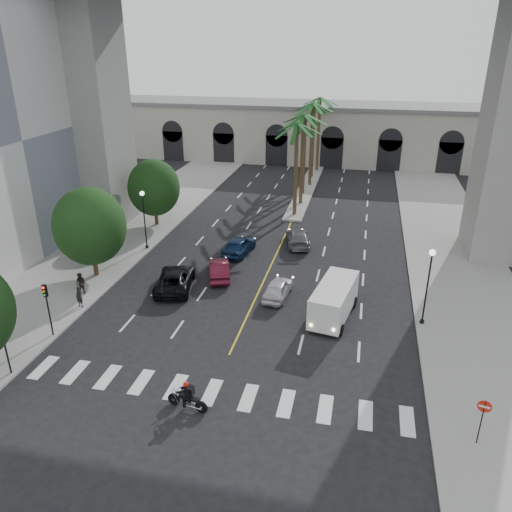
{
  "coord_description": "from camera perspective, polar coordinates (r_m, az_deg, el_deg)",
  "views": [
    {
      "loc": [
        6.93,
        -21.78,
        17.15
      ],
      "look_at": [
        0.74,
        6.0,
        4.76
      ],
      "focal_mm": 35.0,
      "sensor_mm": 36.0,
      "label": 1
    }
  ],
  "objects": [
    {
      "name": "bridge",
      "position": [
        43.95,
        8.8,
        25.05
      ],
      "size": [
        75.0,
        13.0,
        26.0
      ],
      "color": "gray",
      "rests_on": "ground"
    },
    {
      "name": "palm_c",
      "position": [
        58.8,
        5.67,
        15.36
      ],
      "size": [
        3.2,
        3.2,
        10.1
      ],
      "color": "#47331E",
      "rests_on": "ground"
    },
    {
      "name": "car_d",
      "position": [
        45.28,
        4.81,
        2.13
      ],
      "size": [
        3.01,
        5.14,
        1.4
      ],
      "primitive_type": "imported",
      "rotation": [
        0.0,
        0.0,
        3.37
      ],
      "color": "slate",
      "rests_on": "ground"
    },
    {
      "name": "traffic_signal_far",
      "position": [
        33.0,
        -22.78,
        -4.82
      ],
      "size": [
        0.25,
        0.18,
        3.65
      ],
      "color": "black",
      "rests_on": "ground"
    },
    {
      "name": "sidewalk_left",
      "position": [
        46.11,
        -16.91,
        0.72
      ],
      "size": [
        8.0,
        100.0,
        0.15
      ],
      "primitive_type": "cube",
      "color": "gray",
      "rests_on": "ground"
    },
    {
      "name": "palm_f",
      "position": [
        70.53,
        7.33,
        17.09
      ],
      "size": [
        3.2,
        3.2,
        10.7
      ],
      "color": "#47331E",
      "rests_on": "ground"
    },
    {
      "name": "car_a",
      "position": [
        36.01,
        2.48,
        -3.74
      ],
      "size": [
        1.91,
        4.04,
        1.33
      ],
      "primitive_type": "imported",
      "rotation": [
        0.0,
        0.0,
        3.05
      ],
      "color": "silver",
      "rests_on": "ground"
    },
    {
      "name": "pedestrian_b",
      "position": [
        38.22,
        -19.38,
        -2.98
      ],
      "size": [
        0.78,
        0.61,
        1.61
      ],
      "primitive_type": "imported",
      "rotation": [
        0.0,
        0.0,
        -0.0
      ],
      "color": "black",
      "rests_on": "sidewalk_left"
    },
    {
      "name": "street_tree_far",
      "position": [
        49.9,
        -11.59,
        7.65
      ],
      "size": [
        5.04,
        5.04,
        6.68
      ],
      "color": "#382616",
      "rests_on": "ground"
    },
    {
      "name": "pier_building",
      "position": [
        78.17,
        7.52,
        13.84
      ],
      "size": [
        71.0,
        10.5,
        8.5
      ],
      "color": "#B0AA9E",
      "rests_on": "ground"
    },
    {
      "name": "sidewalk_right",
      "position": [
        41.35,
        22.6,
        -2.81
      ],
      "size": [
        8.0,
        100.0,
        0.15
      ],
      "primitive_type": "cube",
      "color": "gray",
      "rests_on": "ground"
    },
    {
      "name": "traffic_signal_near",
      "position": [
        30.31,
        -26.97,
        -8.21
      ],
      "size": [
        0.25,
        0.18,
        3.65
      ],
      "color": "black",
      "rests_on": "ground"
    },
    {
      "name": "car_b",
      "position": [
        38.97,
        -4.22,
        -1.51
      ],
      "size": [
        2.76,
        4.53,
        1.41
      ],
      "primitive_type": "imported",
      "rotation": [
        0.0,
        0.0,
        3.46
      ],
      "color": "#531020",
      "rests_on": "ground"
    },
    {
      "name": "palm_e",
      "position": [
        66.64,
        6.69,
        16.51
      ],
      "size": [
        3.2,
        3.2,
        10.4
      ],
      "color": "#47331E",
      "rests_on": "ground"
    },
    {
      "name": "street_tree_mid",
      "position": [
        39.69,
        -18.46,
        3.25
      ],
      "size": [
        5.44,
        5.44,
        7.21
      ],
      "color": "#382616",
      "rests_on": "ground"
    },
    {
      "name": "pedestrian_a",
      "position": [
        36.42,
        -19.54,
        -4.42
      ],
      "size": [
        0.63,
        0.49,
        1.53
      ],
      "primitive_type": "imported",
      "rotation": [
        0.0,
        0.0,
        -0.25
      ],
      "color": "black",
      "rests_on": "sidewalk_left"
    },
    {
      "name": "palm_a",
      "position": [
        50.91,
        4.72,
        14.35
      ],
      "size": [
        3.2,
        3.2,
        10.3
      ],
      "color": "#47331E",
      "rests_on": "ground"
    },
    {
      "name": "median",
      "position": [
        62.55,
        5.77,
        7.59
      ],
      "size": [
        2.0,
        24.0,
        0.2
      ],
      "primitive_type": "cube",
      "color": "gray",
      "rests_on": "ground"
    },
    {
      "name": "car_e",
      "position": [
        43.23,
        -1.94,
        1.24
      ],
      "size": [
        2.42,
        4.71,
        1.53
      ],
      "primitive_type": "imported",
      "rotation": [
        0.0,
        0.0,
        3.0
      ],
      "color": "#10274C",
      "rests_on": "ground"
    },
    {
      "name": "lamp_post_left_far",
      "position": [
        44.25,
        -12.68,
        4.59
      ],
      "size": [
        0.4,
        0.4,
        5.35
      ],
      "color": "black",
      "rests_on": "ground"
    },
    {
      "name": "car_c",
      "position": [
        37.68,
        -9.25,
        -2.61
      ],
      "size": [
        3.5,
        5.77,
        1.5
      ],
      "primitive_type": "imported",
      "rotation": [
        0.0,
        0.0,
        3.34
      ],
      "color": "black",
      "rests_on": "ground"
    },
    {
      "name": "ground",
      "position": [
        28.58,
        -4.19,
        -13.43
      ],
      "size": [
        140.0,
        140.0,
        0.0
      ],
      "primitive_type": "plane",
      "color": "black",
      "rests_on": "ground"
    },
    {
      "name": "palm_d",
      "position": [
        62.61,
        6.52,
        16.5
      ],
      "size": [
        3.2,
        3.2,
        10.9
      ],
      "color": "#47331E",
      "rests_on": "ground"
    },
    {
      "name": "do_not_enter_sign",
      "position": [
        25.4,
        24.51,
        -16.05
      ],
      "size": [
        0.61,
        0.16,
        2.54
      ],
      "rotation": [
        0.0,
        0.0,
        -0.21
      ],
      "color": "black",
      "rests_on": "ground"
    },
    {
      "name": "cargo_van",
      "position": [
        33.52,
        8.89,
        -4.96
      ],
      "size": [
        3.04,
        5.88,
        2.39
      ],
      "rotation": [
        0.0,
        0.0,
        -0.17
      ],
      "color": "silver",
      "rests_on": "ground"
    },
    {
      "name": "palm_b",
      "position": [
        54.77,
        5.46,
        15.26
      ],
      "size": [
        3.2,
        3.2,
        10.6
      ],
      "color": "#47331E",
      "rests_on": "ground"
    },
    {
      "name": "lamp_post_right",
      "position": [
        33.18,
        19.08,
        -2.69
      ],
      "size": [
        0.4,
        0.4,
        5.35
      ],
      "color": "black",
      "rests_on": "ground"
    },
    {
      "name": "motorcycle_rider",
      "position": [
        26.12,
        -7.75,
        -15.68
      ],
      "size": [
        2.24,
        0.65,
        1.62
      ],
      "rotation": [
        0.0,
        0.0,
        -0.17
      ],
      "color": "black",
      "rests_on": "ground"
    }
  ]
}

